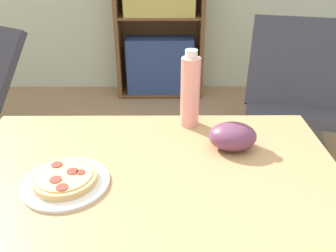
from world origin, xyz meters
The scene contains 6 objects.
dining_table centered at (0.06, 0.06, 0.63)m, with size 1.16×0.70×0.75m.
pizza_on_plate centered at (-0.17, -0.02, 0.76)m, with size 0.24×0.24×0.04m.
grape_bunch centered at (0.33, 0.17, 0.79)m, with size 0.16×0.12×0.09m.
drink_bottle centered at (0.20, 0.34, 0.88)m, with size 0.07×0.07×0.28m.
lounge_chair_far centered at (0.95, 1.35, 0.29)m, with size 0.75×0.89×0.88m.
bookshelf centered at (0.06, 2.43, 0.67)m, with size 0.79×0.32×1.47m.
Camera 1 is at (0.12, -0.83, 1.36)m, focal length 38.00 mm.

